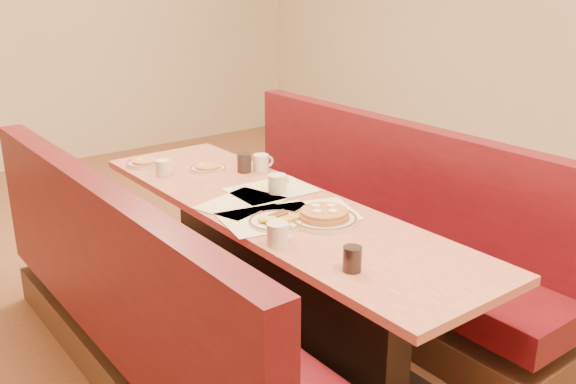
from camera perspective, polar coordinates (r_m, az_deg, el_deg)
ground at (r=3.53m, az=-1.09°, el=-12.68°), size 8.00×8.00×0.00m
diner_table at (r=3.34m, az=-1.13°, el=-7.23°), size 0.70×2.50×0.75m
booth_left at (r=3.03m, az=-12.57°, el=-11.03°), size 0.55×2.50×1.05m
booth_right at (r=3.79m, az=7.85°, el=-4.34°), size 0.55×2.50×1.05m
placemat_near_left at (r=3.02m, az=-1.48°, el=-2.31°), size 0.52×0.43×0.00m
placemat_near_right at (r=3.09m, az=1.94°, el=-1.85°), size 0.51×0.44×0.00m
placemat_far_left at (r=3.22m, az=-4.16°, el=-0.98°), size 0.47×0.40×0.00m
placemat_far_right at (r=3.41m, az=-1.47°, el=0.20°), size 0.45×0.35×0.00m
pancake_plate at (r=2.98m, az=3.23°, el=-2.23°), size 0.32×0.32×0.07m
eggs_plate at (r=2.96m, az=-1.02°, el=-2.59°), size 0.26×0.26×0.05m
extra_plate_mid at (r=3.77m, az=-7.14°, el=2.14°), size 0.21×0.21×0.04m
extra_plate_far at (r=3.94m, az=-12.63°, el=2.56°), size 0.22×0.22×0.04m
coffee_mug_a at (r=3.35m, az=-0.93°, el=0.75°), size 0.14×0.10×0.10m
coffee_mug_b at (r=2.72m, az=-0.86°, el=-3.73°), size 0.13×0.09×0.10m
coffee_mug_c at (r=3.73m, az=-2.36°, el=2.65°), size 0.13×0.09×0.10m
coffee_mug_d at (r=3.72m, az=-10.99°, el=2.16°), size 0.12×0.08×0.09m
soda_tumbler_near at (r=2.51m, az=5.73°, el=-5.94°), size 0.07×0.07×0.10m
soda_tumbler_mid at (r=3.71m, az=-3.92°, el=2.63°), size 0.08×0.08×0.11m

